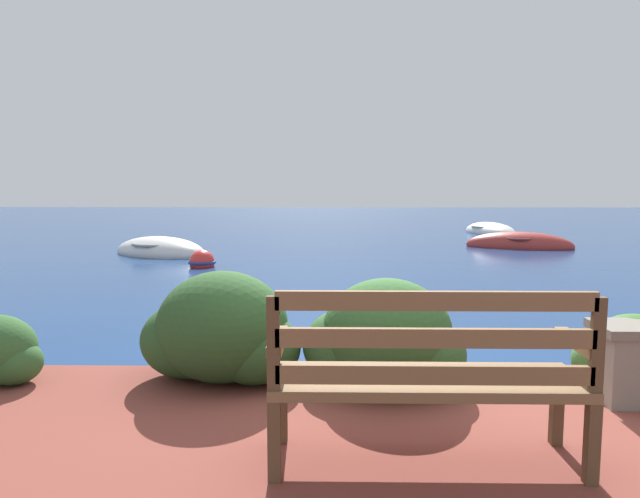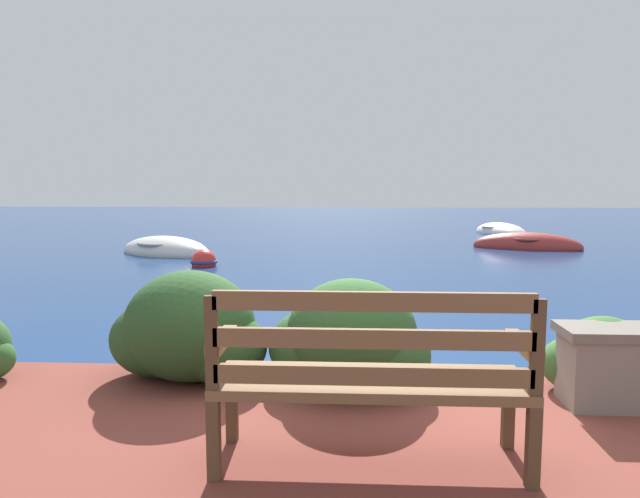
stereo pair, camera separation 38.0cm
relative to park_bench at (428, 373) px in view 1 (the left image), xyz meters
The scene contains 9 objects.
ground_plane 1.74m from the park_bench, 88.84° to the left, with size 80.00×80.00×0.00m.
park_bench is the anchor object (origin of this frame).
hedge_clump_left 1.80m from the park_bench, 135.31° to the left, with size 1.18×0.85×0.80m.
hedge_clump_centre 1.16m from the park_bench, 95.25° to the left, with size 1.13×0.82×0.77m.
hedge_clump_right 1.99m from the park_bench, 35.02° to the left, with size 0.78×0.56×0.53m.
rowboat_nearest 11.63m from the park_bench, 113.02° to the left, with size 2.88×2.39×0.76m.
rowboat_mid 13.18m from the park_bench, 69.87° to the left, with size 2.89×1.76×0.75m.
rowboat_far 17.79m from the park_bench, 73.46° to the left, with size 1.82×2.84×0.68m.
mooring_buoy 9.22m from the park_bench, 109.58° to the left, with size 0.56×0.56×0.51m.
Camera 1 is at (-0.52, -4.33, 1.62)m, focal length 32.00 mm.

